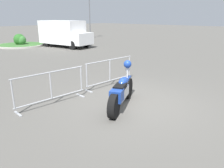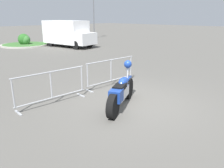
{
  "view_description": "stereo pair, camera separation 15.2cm",
  "coord_description": "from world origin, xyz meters",
  "views": [
    {
      "loc": [
        -5.32,
        -3.91,
        2.7
      ],
      "look_at": [
        -0.48,
        0.52,
        0.65
      ],
      "focal_mm": 35.0,
      "sensor_mm": 36.0,
      "label": 1
    },
    {
      "loc": [
        -5.21,
        -4.02,
        2.7
      ],
      "look_at": [
        -0.48,
        0.52,
        0.65
      ],
      "focal_mm": 35.0,
      "sensor_mm": 36.0,
      "label": 2
    }
  ],
  "objects": [
    {
      "name": "ground_plane",
      "position": [
        0.0,
        0.0,
        0.0
      ],
      "size": [
        120.0,
        120.0,
        0.0
      ],
      "primitive_type": "plane",
      "color": "#54514C"
    },
    {
      "name": "motorcycle",
      "position": [
        -0.48,
        0.12,
        0.51
      ],
      "size": [
        2.2,
        1.18,
        1.33
      ],
      "rotation": [
        0.0,
        0.0,
        0.44
      ],
      "color": "black",
      "rests_on": "ground"
    },
    {
      "name": "crowd_barrier_near",
      "position": [
        -1.83,
        1.87,
        0.56
      ],
      "size": [
        2.42,
        0.58,
        1.07
      ],
      "rotation": [
        0.0,
        0.0,
        -0.06
      ],
      "color": "#9EA0A5",
      "rests_on": "ground"
    },
    {
      "name": "crowd_barrier_far",
      "position": [
        0.87,
        1.87,
        0.56
      ],
      "size": [
        2.42,
        0.58,
        1.07
      ],
      "rotation": [
        0.0,
        0.0,
        -0.06
      ],
      "color": "#9EA0A5",
      "rests_on": "ground"
    },
    {
      "name": "delivery_van",
      "position": [
        6.59,
        12.87,
        1.24
      ],
      "size": [
        2.6,
        5.22,
        2.31
      ],
      "rotation": [
        0.0,
        0.0,
        -1.44
      ],
      "color": "white",
      "rests_on": "ground"
    },
    {
      "name": "planter_island",
      "position": [
        4.17,
        16.47,
        0.28
      ],
      "size": [
        4.4,
        4.4,
        1.12
      ],
      "color": "#ADA89E",
      "rests_on": "ground"
    },
    {
      "name": "street_lamp",
      "position": [
        13.44,
        16.96,
        3.71
      ],
      "size": [
        0.36,
        0.7,
        5.68
      ],
      "color": "#595B60",
      "rests_on": "ground"
    }
  ]
}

